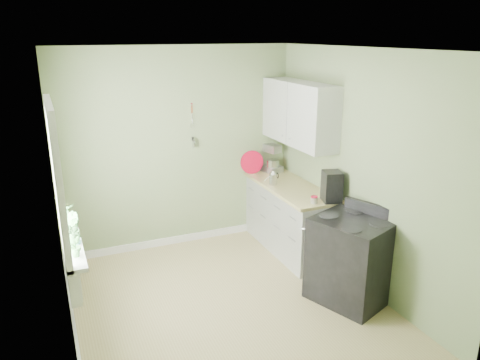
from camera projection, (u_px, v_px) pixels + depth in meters
name	position (u px, v px, depth m)	size (l,w,h in m)	color
floor	(229.00, 307.00, 5.09)	(3.20, 3.60, 0.02)	tan
ceiling	(227.00, 48.00, 4.27)	(3.20, 3.60, 0.02)	white
wall_back	(178.00, 149.00, 6.26)	(3.20, 0.02, 2.70)	#889B69
wall_left	(57.00, 212.00, 4.07)	(0.02, 3.60, 2.70)	#889B69
wall_right	(360.00, 171.00, 5.28)	(0.02, 3.60, 2.70)	#889B69
base_cabinets	(291.00, 219.00, 6.32)	(0.60, 1.60, 0.87)	silver
countertop	(291.00, 187.00, 6.18)	(0.64, 1.60, 0.04)	#C7B97A
upper_cabinets	(299.00, 113.00, 6.03)	(0.35, 1.40, 0.80)	silver
window	(56.00, 180.00, 4.28)	(0.06, 1.14, 1.44)	white
window_sill	(72.00, 245.00, 4.51)	(0.18, 1.14, 0.04)	white
radiator	(73.00, 279.00, 4.56)	(0.12, 0.50, 0.35)	white
wall_utensils	(193.00, 133.00, 6.25)	(0.02, 0.14, 0.58)	#C7B97A
stove	(351.00, 260.00, 5.09)	(0.93, 0.96, 1.07)	black
stand_mixer	(270.00, 158.00, 6.79)	(0.30, 0.40, 0.45)	#B2B2B7
kettle	(273.00, 178.00, 6.20)	(0.18, 0.11, 0.19)	silver
coffee_maker	(332.00, 187.00, 5.56)	(0.27, 0.28, 0.37)	black
red_tray	(252.00, 162.00, 6.66)	(0.33, 0.33, 0.02)	#B10A27
jar	(314.00, 200.00, 5.53)	(0.08, 0.08, 0.09)	#A9A58A
plant_a	(74.00, 241.00, 4.20)	(0.16, 0.11, 0.31)	#3F7939
plant_b	(71.00, 228.00, 4.46)	(0.17, 0.14, 0.31)	#3F7939
plant_c	(69.00, 219.00, 4.70)	(0.18, 0.18, 0.31)	#3F7939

